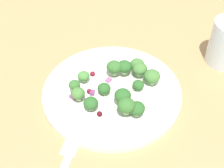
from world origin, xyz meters
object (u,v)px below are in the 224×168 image
Objects in this scene: broccoli_floret_0 at (104,89)px; broccoli_floret_1 at (122,98)px; broccoli_floret_2 at (124,67)px; plate at (112,91)px.

broccoli_floret_1 is at bearing 69.93° from broccoli_floret_0.
broccoli_floret_2 reaches higher than broccoli_floret_0.
plate is at bearing -6.27° from broccoli_floret_2.
broccoli_floret_0 is 0.82× the size of broccoli_floret_1.
plate is 8.74× the size of broccoli_floret_1.
broccoli_floret_1 is 7.78cm from broccoli_floret_2.
broccoli_floret_2 is (-4.35, 0.48, 2.55)cm from plate.
broccoli_floret_1 is at bearing 19.44° from broccoli_floret_2.
broccoli_floret_0 reaches higher than plate.
plate is at bearing -134.21° from broccoli_floret_1.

